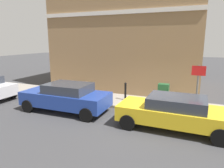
% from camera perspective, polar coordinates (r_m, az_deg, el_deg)
% --- Properties ---
extents(ground, '(80.00, 80.00, 0.00)m').
position_cam_1_polar(ground, '(9.67, 10.79, -9.67)').
color(ground, '#38383A').
extents(sidewalk, '(2.40, 30.00, 0.15)m').
position_cam_1_polar(sidewalk, '(13.76, -12.52, -2.83)').
color(sidewalk, gray).
rests_on(sidewalk, ground).
extents(corner_building, '(7.79, 10.20, 8.96)m').
position_cam_1_polar(corner_building, '(16.62, 5.88, 15.24)').
color(corner_building, olive).
rests_on(corner_building, ground).
extents(car_yellow, '(1.94, 4.44, 1.36)m').
position_cam_1_polar(car_yellow, '(8.69, 16.92, -7.39)').
color(car_yellow, gold).
rests_on(car_yellow, ground).
extents(car_blue, '(2.02, 4.45, 1.44)m').
position_cam_1_polar(car_blue, '(10.61, -12.60, -3.43)').
color(car_blue, navy).
rests_on(car_blue, ground).
extents(utility_cabinet, '(0.46, 0.61, 1.15)m').
position_cam_1_polar(utility_cabinet, '(11.25, 14.05, -3.05)').
color(utility_cabinet, '#1E4C28').
rests_on(utility_cabinet, sidewalk).
extents(bollard_near_cabinet, '(0.14, 0.14, 1.04)m').
position_cam_1_polar(bollard_near_cabinet, '(11.83, 3.76, -1.85)').
color(bollard_near_cabinet, black).
rests_on(bollard_near_cabinet, sidewalk).
extents(bollard_far_kerb, '(0.14, 0.14, 1.04)m').
position_cam_1_polar(bollard_far_kerb, '(11.58, -5.61, -2.19)').
color(bollard_far_kerb, black).
rests_on(bollard_far_kerb, sidewalk).
extents(street_sign, '(0.08, 0.60, 2.30)m').
position_cam_1_polar(street_sign, '(10.16, 22.74, 0.44)').
color(street_sign, '#59595B').
rests_on(street_sign, sidewalk).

